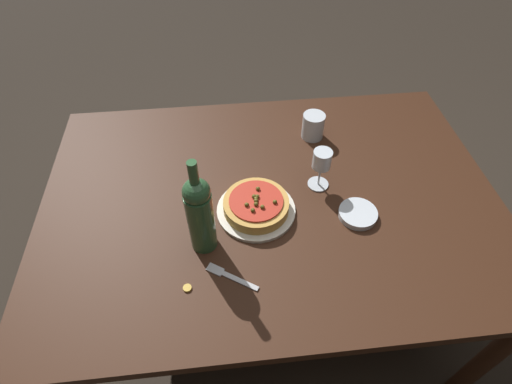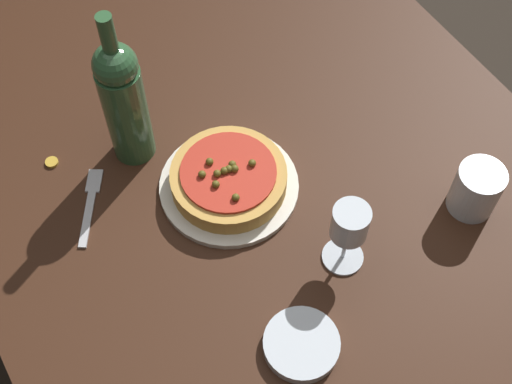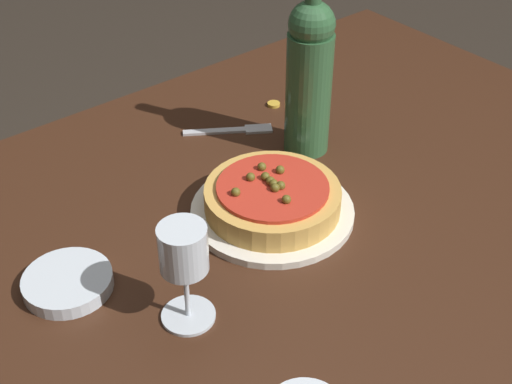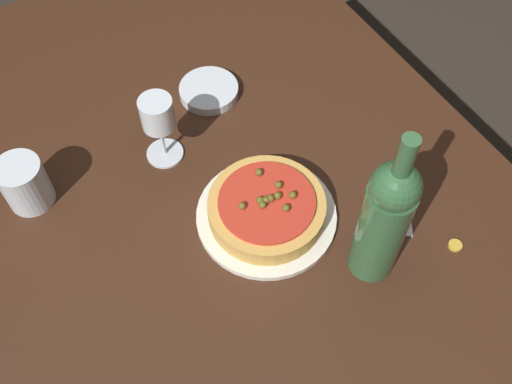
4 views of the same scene
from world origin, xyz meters
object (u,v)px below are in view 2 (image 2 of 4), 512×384
bottle_cap (52,162)px  fork (91,202)px  dinner_plate (229,186)px  pizza (229,178)px  dining_table (274,217)px  side_bowl (301,344)px  wine_glass (349,227)px  water_cup (476,190)px  wine_bottle (123,100)px

bottle_cap → fork: bearing=-167.6°
dinner_plate → pizza: (-0.00, 0.00, 0.03)m
dining_table → dinner_plate: 0.12m
side_bowl → bottle_cap: size_ratio=5.09×
dining_table → bottle_cap: size_ratio=62.82×
wine_glass → side_bowl: wine_glass is taller
wine_glass → water_cup: bearing=-96.8°
wine_bottle → water_cup: 0.63m
fork → dinner_plate: bearing=-80.9°
dining_table → dinner_plate: size_ratio=6.00×
pizza → wine_glass: wine_glass is taller
dinner_plate → water_cup: (-0.25, -0.35, 0.04)m
dinner_plate → fork: size_ratio=1.72×
water_cup → side_bowl: 0.41m
wine_bottle → side_bowl: 0.51m
pizza → water_cup: 0.43m
pizza → bottle_cap: bearing=49.3°
wine_glass → wine_bottle: bearing=27.3°
pizza → water_cup: bearing=-126.0°
dining_table → fork: 0.34m
water_cup → side_bowl: bearing=99.2°
dinner_plate → side_bowl: side_bowl is taller
water_cup → fork: water_cup is taller
wine_glass → bottle_cap: 0.57m
bottle_cap → water_cup: bearing=-128.0°
wine_glass → fork: (0.32, 0.32, -0.10)m
pizza → bottle_cap: (0.22, 0.25, -0.03)m
water_cup → bottle_cap: (0.47, 0.60, -0.05)m
pizza → side_bowl: pizza is taller
dining_table → wine_glass: (-0.17, -0.03, 0.18)m
fork → wine_glass: bearing=-102.1°
wine_glass → wine_bottle: 0.44m
dinner_plate → bottle_cap: bearing=49.3°
dining_table → water_cup: (-0.20, -0.29, 0.13)m
wine_glass → dining_table: bearing=11.0°
fork → bottle_cap: bottle_cap is taller
bottle_cap → wine_bottle: bearing=-109.1°
pizza → water_cup: (-0.25, -0.35, 0.02)m
dining_table → side_bowl: side_bowl is taller
dinner_plate → wine_bottle: bearing=32.6°
water_cup → side_bowl: water_cup is taller
dining_table → pizza: bearing=47.8°
pizza → fork: (0.10, 0.23, -0.03)m
dinner_plate → side_bowl: 0.32m
pizza → wine_bottle: wine_bottle is taller
dinner_plate → wine_glass: bearing=-157.0°
dining_table → fork: size_ratio=10.34×
dinner_plate → dining_table: bearing=-132.3°
side_bowl → wine_glass: bearing=-56.9°
dinner_plate → bottle_cap: size_ratio=10.47×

